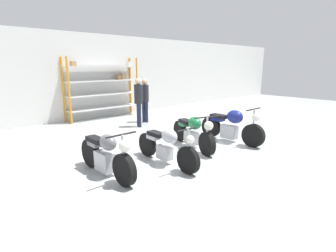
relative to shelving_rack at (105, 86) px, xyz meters
name	(u,v)px	position (x,y,z in m)	size (l,w,h in m)	color
ground_plane	(178,155)	(-1.06, -5.76, -1.39)	(30.00, 30.00, 0.00)	#B2B7B7
back_wall	(77,77)	(-1.06, 0.36, 0.41)	(30.00, 0.08, 3.60)	silver
shelving_rack	(105,86)	(0.00, 0.00, 0.00)	(3.29, 0.63, 2.61)	orange
motorcycle_grey	(106,155)	(-3.10, -5.71, -0.94)	(0.66, 2.02, 1.03)	black
motorcycle_silver	(166,146)	(-1.73, -6.06, -0.95)	(0.55, 2.10, 0.99)	black
motorcycle_green	(193,132)	(-0.33, -5.59, -0.94)	(0.94, 2.10, 1.02)	black
motorcycle_blue	(231,126)	(0.98, -5.96, -0.90)	(0.71, 2.18, 1.11)	black
person_browsing	(139,98)	(0.07, -2.44, -0.31)	(0.42, 0.42, 1.82)	#1E2338
person_near_rack	(145,97)	(0.74, -1.93, -0.36)	(0.35, 0.35, 1.74)	#1E2338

